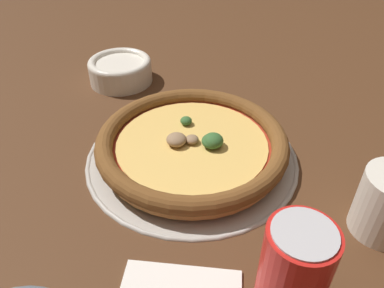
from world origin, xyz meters
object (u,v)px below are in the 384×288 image
bowl_near (120,70)px  beverage_can (293,275)px  pizza_tray (192,155)px  pizza (192,144)px

bowl_near → beverage_can: beverage_can is taller
pizza_tray → pizza: bearing=-67.9°
pizza → beverage_can: (-0.15, -0.22, 0.04)m
pizza_tray → pizza: (0.00, -0.00, 0.02)m
beverage_can → bowl_near: bearing=59.5°
pizza_tray → bowl_near: (0.13, 0.26, 0.02)m
pizza_tray → bowl_near: size_ratio=2.57×
bowl_near → pizza: bearing=-115.9°
pizza_tray → beverage_can: size_ratio=2.65×
pizza_tray → bowl_near: bowl_near is taller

